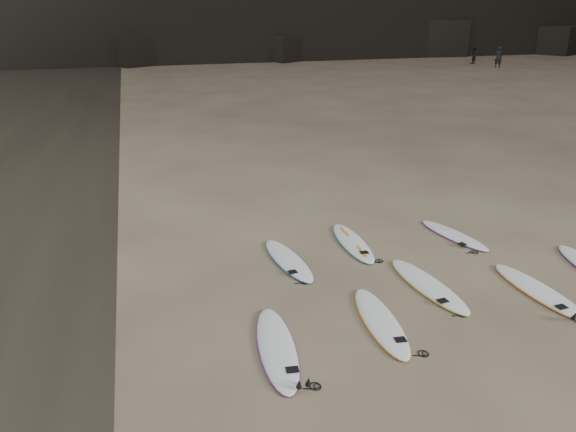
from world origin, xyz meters
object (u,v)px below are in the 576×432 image
at_px(surfboard_5, 288,260).
at_px(person_a, 498,57).
at_px(surfboard_7, 454,235).
at_px(person_b, 473,55).
at_px(surfboard_1, 381,321).
at_px(surfboard_0, 277,347).
at_px(surfboard_3, 539,290).
at_px(surfboard_2, 428,285).
at_px(surfboard_6, 353,242).

distance_m(surfboard_5, person_a, 42.65).
distance_m(surfboard_7, person_b, 41.87).
xyz_separation_m(surfboard_5, person_b, (27.41, 35.38, 0.75)).
xyz_separation_m(surfboard_1, person_a, (26.88, 35.34, 0.85)).
distance_m(surfboard_0, surfboard_1, 2.16).
bearing_deg(surfboard_3, surfboard_2, 153.92).
height_order(surfboard_1, surfboard_6, surfboard_1).
xyz_separation_m(surfboard_6, person_a, (26.03, 31.74, 0.85)).
bearing_deg(surfboard_5, surfboard_3, -38.60).
bearing_deg(surfboard_0, surfboard_3, 10.87).
height_order(surfboard_3, surfboard_7, surfboard_3).
relative_size(surfboard_1, surfboard_6, 1.03).
relative_size(surfboard_1, surfboard_7, 1.12).
xyz_separation_m(surfboard_3, surfboard_5, (-4.73, 2.85, -0.00)).
xyz_separation_m(surfboard_2, surfboard_6, (-0.75, 2.54, -0.00)).
bearing_deg(surfboard_3, surfboard_7, 88.31).
xyz_separation_m(surfboard_5, surfboard_7, (4.58, 0.28, -0.00)).
height_order(surfboard_2, person_b, person_b).
distance_m(surfboard_6, surfboard_7, 2.75).
height_order(surfboard_0, surfboard_5, surfboard_0).
bearing_deg(surfboard_7, surfboard_0, -161.20).
xyz_separation_m(surfboard_3, person_a, (23.14, 35.13, 0.85)).
bearing_deg(surfboard_0, surfboard_1, 13.97).
bearing_deg(person_b, surfboard_1, -33.37).
relative_size(surfboard_1, surfboard_5, 1.04).
distance_m(surfboard_3, person_a, 42.07).
xyz_separation_m(surfboard_3, person_b, (22.68, 38.23, 0.75)).
height_order(surfboard_0, person_b, person_b).
bearing_deg(surfboard_0, person_a, 56.66).
xyz_separation_m(surfboard_1, person_b, (26.41, 38.44, 0.75)).
distance_m(surfboard_1, surfboard_2, 1.91).
xyz_separation_m(surfboard_0, surfboard_7, (5.72, 3.66, -0.01)).
bearing_deg(surfboard_0, surfboard_5, 77.15).
relative_size(surfboard_6, person_b, 1.59).
relative_size(surfboard_5, person_a, 1.39).
height_order(surfboard_5, surfboard_6, surfboard_6).
relative_size(surfboard_3, surfboard_7, 1.15).
relative_size(surfboard_0, surfboard_2, 0.99).
distance_m(surfboard_0, surfboard_2, 3.97).
relative_size(surfboard_5, surfboard_7, 1.08).
height_order(person_a, person_b, person_a).
bearing_deg(person_b, surfboard_3, -29.55).
distance_m(surfboard_7, person_a, 39.58).
xyz_separation_m(surfboard_0, surfboard_1, (2.14, 0.31, -0.00)).
relative_size(surfboard_6, surfboard_7, 1.09).
xyz_separation_m(surfboard_6, person_b, (25.57, 34.84, 0.75)).
bearing_deg(surfboard_0, person_b, 59.43).
bearing_deg(surfboard_7, surfboard_5, 169.75).
xyz_separation_m(surfboard_5, person_a, (27.88, 32.27, 0.86)).
distance_m(surfboard_3, surfboard_6, 4.45).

